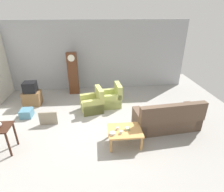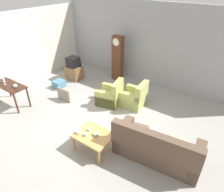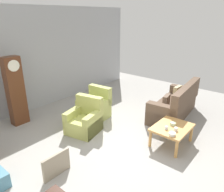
% 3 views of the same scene
% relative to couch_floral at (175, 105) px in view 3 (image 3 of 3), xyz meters
% --- Properties ---
extents(ground_plane, '(10.40, 10.40, 0.00)m').
position_rel_couch_floral_xyz_m(ground_plane, '(-2.09, 0.25, -0.35)').
color(ground_plane, '#999691').
extents(garage_door_wall, '(8.40, 0.16, 3.20)m').
position_rel_couch_floral_xyz_m(garage_door_wall, '(-2.09, 3.85, 1.25)').
color(garage_door_wall, '#9EA0A5').
rests_on(garage_door_wall, ground_plane).
extents(couch_floral, '(2.18, 1.08, 1.04)m').
position_rel_couch_floral_xyz_m(couch_floral, '(0.00, 0.00, 0.00)').
color(couch_floral, brown).
rests_on(couch_floral, ground_plane).
extents(armchair_olive_near, '(0.94, 0.91, 0.92)m').
position_rel_couch_floral_xyz_m(armchair_olive_near, '(-2.40, 1.43, -0.05)').
color(armchair_olive_near, tan).
rests_on(armchair_olive_near, ground_plane).
extents(armchair_olive_far, '(0.85, 0.83, 0.92)m').
position_rel_couch_floral_xyz_m(armchair_olive_far, '(-1.64, 1.79, -0.05)').
color(armchair_olive_far, '#AEB861').
rests_on(armchair_olive_far, ground_plane).
extents(coffee_table_wood, '(0.96, 0.76, 0.47)m').
position_rel_couch_floral_xyz_m(coffee_table_wood, '(-1.49, -0.60, 0.05)').
color(coffee_table_wood, tan).
rests_on(coffee_table_wood, ground_plane).
extents(grandfather_clock, '(0.44, 0.30, 1.92)m').
position_rel_couch_floral_xyz_m(grandfather_clock, '(-3.27, 3.20, 0.61)').
color(grandfather_clock, '#562D19').
rests_on(grandfather_clock, ground_plane).
extents(framed_picture_leaning, '(0.60, 0.05, 0.47)m').
position_rel_couch_floral_xyz_m(framed_picture_leaning, '(-3.91, 0.61, -0.12)').
color(framed_picture_leaning, gray).
rests_on(framed_picture_leaning, ground_plane).
extents(cup_white_porcelain, '(0.09, 0.09, 0.08)m').
position_rel_couch_floral_xyz_m(cup_white_porcelain, '(-1.62, -0.74, 0.16)').
color(cup_white_porcelain, white).
rests_on(cup_white_porcelain, coffee_table_wood).
extents(cup_blue_rimmed, '(0.07, 0.07, 0.07)m').
position_rel_couch_floral_xyz_m(cup_blue_rimmed, '(-1.69, -0.55, 0.15)').
color(cup_blue_rimmed, silver).
rests_on(cup_blue_rimmed, coffee_table_wood).
extents(bowl_white_stacked, '(0.15, 0.15, 0.07)m').
position_rel_couch_floral_xyz_m(bowl_white_stacked, '(-1.85, -0.76, 0.15)').
color(bowl_white_stacked, white).
rests_on(bowl_white_stacked, coffee_table_wood).
extents(bowl_shallow_green, '(0.14, 0.14, 0.07)m').
position_rel_couch_floral_xyz_m(bowl_shallow_green, '(-1.41, -0.58, 0.15)').
color(bowl_shallow_green, '#B2C69E').
rests_on(bowl_shallow_green, coffee_table_wood).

